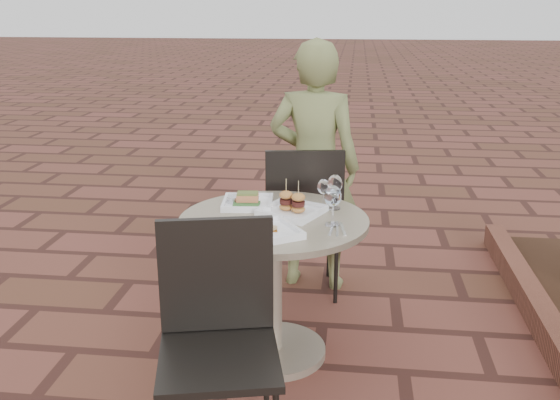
# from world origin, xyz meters

# --- Properties ---
(ground) EXTENTS (60.00, 60.00, 0.00)m
(ground) POSITION_xyz_m (0.00, 0.00, 0.00)
(ground) COLOR #5B2C23
(ground) RESTS_ON ground
(cafe_table) EXTENTS (0.90, 0.90, 0.73)m
(cafe_table) POSITION_xyz_m (0.19, 0.09, 0.48)
(cafe_table) COLOR gray
(cafe_table) RESTS_ON ground
(chair_far) EXTENTS (0.50, 0.50, 0.93)m
(chair_far) POSITION_xyz_m (0.28, 0.76, 0.55)
(chair_far) COLOR black
(chair_far) RESTS_ON ground
(chair_near) EXTENTS (0.53, 0.53, 0.93)m
(chair_near) POSITION_xyz_m (0.07, -0.61, 0.55)
(chair_near) COLOR black
(chair_near) RESTS_ON ground
(diner) EXTENTS (0.59, 0.43, 1.52)m
(diner) POSITION_xyz_m (0.32, 0.97, 0.76)
(diner) COLOR olive
(diner) RESTS_ON ground
(plate_salmon) EXTENTS (0.27, 0.27, 0.07)m
(plate_salmon) POSITION_xyz_m (0.04, 0.27, 0.75)
(plate_salmon) COLOR white
(plate_salmon) RESTS_ON cafe_table
(plate_sliders) EXTENTS (0.35, 0.35, 0.17)m
(plate_sliders) POSITION_xyz_m (0.27, 0.16, 0.76)
(plate_sliders) COLOR white
(plate_sliders) RESTS_ON cafe_table
(plate_tuna) EXTENTS (0.37, 0.37, 0.03)m
(plate_tuna) POSITION_xyz_m (0.18, -0.13, 0.75)
(plate_tuna) COLOR white
(plate_tuna) RESTS_ON cafe_table
(wine_glass_right) EXTENTS (0.08, 0.08, 0.19)m
(wine_glass_right) POSITION_xyz_m (0.47, 0.03, 0.86)
(wine_glass_right) COLOR white
(wine_glass_right) RESTS_ON cafe_table
(wine_glass_mid) EXTENTS (0.06, 0.06, 0.14)m
(wine_glass_mid) POSITION_xyz_m (0.41, 0.29, 0.83)
(wine_glass_mid) COLOR white
(wine_glass_mid) RESTS_ON cafe_table
(wine_glass_far) EXTENTS (0.07, 0.07, 0.17)m
(wine_glass_far) POSITION_xyz_m (0.47, 0.27, 0.85)
(wine_glass_far) COLOR white
(wine_glass_far) RESTS_ON cafe_table
(steel_ramekin) EXTENTS (0.07, 0.07, 0.04)m
(steel_ramekin) POSITION_xyz_m (-0.04, 0.27, 0.75)
(steel_ramekin) COLOR silver
(steel_ramekin) RESTS_ON cafe_table
(cutlery_set) EXTENTS (0.10, 0.21, 0.00)m
(cutlery_set) POSITION_xyz_m (0.49, -0.03, 0.73)
(cutlery_set) COLOR silver
(cutlery_set) RESTS_ON cafe_table
(planter_curb) EXTENTS (0.12, 3.00, 0.15)m
(planter_curb) POSITION_xyz_m (1.60, 0.30, 0.07)
(planter_curb) COLOR brown
(planter_curb) RESTS_ON ground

